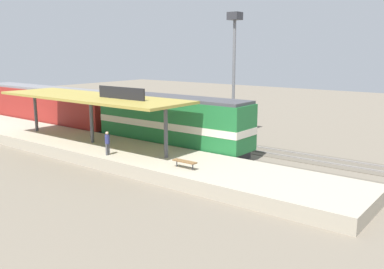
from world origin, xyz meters
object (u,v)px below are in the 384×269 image
object	(u,v)px
platform_bench	(185,162)
light_mast	(234,49)
locomotive	(172,122)
passenger_carriage_single	(46,106)
person_waiting	(107,142)

from	to	relation	value
platform_bench	light_mast	world-z (taller)	light_mast
locomotive	passenger_carriage_single	bearing A→B (deg)	90.00
passenger_carriage_single	light_mast	bearing A→B (deg)	-67.71
platform_bench	person_waiting	bearing A→B (deg)	95.84
light_mast	person_waiting	world-z (taller)	light_mast
passenger_carriage_single	platform_bench	bearing A→B (deg)	-103.92
platform_bench	person_waiting	size ratio (longest dim) A/B	0.99
platform_bench	passenger_carriage_single	size ratio (longest dim) A/B	0.08
platform_bench	locomotive	bearing A→B (deg)	45.96
platform_bench	light_mast	distance (m)	16.34
passenger_carriage_single	person_waiting	bearing A→B (deg)	-110.69
locomotive	passenger_carriage_single	xyz separation A→B (m)	(0.00, 18.00, -0.10)
light_mast	person_waiting	size ratio (longest dim) A/B	6.84
platform_bench	locomotive	distance (m)	8.70
platform_bench	person_waiting	world-z (taller)	person_waiting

